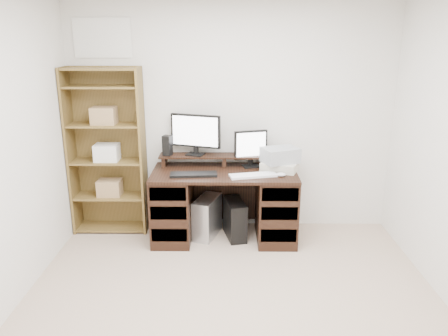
{
  "coord_description": "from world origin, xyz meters",
  "views": [
    {
      "loc": [
        -0.04,
        -2.69,
        2.11
      ],
      "look_at": [
        -0.07,
        1.43,
        0.85
      ],
      "focal_mm": 35.0,
      "sensor_mm": 36.0,
      "label": 1
    }
  ],
  "objects_px": {
    "printer": "(280,166)",
    "tower_black": "(235,219)",
    "monitor_wide": "(196,132)",
    "tower_silver": "(207,217)",
    "desk": "(224,203)",
    "bookshelf": "(107,150)",
    "monitor_small": "(251,147)"
  },
  "relations": [
    {
      "from": "printer",
      "to": "tower_silver",
      "type": "xyz_separation_m",
      "value": [
        -0.77,
        0.0,
        -0.58
      ]
    },
    {
      "from": "monitor_small",
      "to": "printer",
      "type": "distance_m",
      "value": 0.37
    },
    {
      "from": "desk",
      "to": "printer",
      "type": "xyz_separation_m",
      "value": [
        0.58,
        0.04,
        0.41
      ]
    },
    {
      "from": "desk",
      "to": "tower_black",
      "type": "height_order",
      "value": "desk"
    },
    {
      "from": "bookshelf",
      "to": "monitor_small",
      "type": "bearing_deg",
      "value": -1.28
    },
    {
      "from": "desk",
      "to": "bookshelf",
      "type": "distance_m",
      "value": 1.39
    },
    {
      "from": "printer",
      "to": "tower_black",
      "type": "bearing_deg",
      "value": -155.88
    },
    {
      "from": "tower_silver",
      "to": "bookshelf",
      "type": "bearing_deg",
      "value": -171.11
    },
    {
      "from": "tower_silver",
      "to": "monitor_wide",
      "type": "bearing_deg",
      "value": 142.68
    },
    {
      "from": "desk",
      "to": "tower_black",
      "type": "relative_size",
      "value": 3.39
    },
    {
      "from": "desk",
      "to": "bookshelf",
      "type": "bearing_deg",
      "value": 170.43
    },
    {
      "from": "printer",
      "to": "tower_silver",
      "type": "distance_m",
      "value": 0.96
    },
    {
      "from": "desk",
      "to": "bookshelf",
      "type": "height_order",
      "value": "bookshelf"
    },
    {
      "from": "printer",
      "to": "tower_black",
      "type": "relative_size",
      "value": 0.81
    },
    {
      "from": "monitor_wide",
      "to": "tower_silver",
      "type": "bearing_deg",
      "value": -37.64
    },
    {
      "from": "tower_silver",
      "to": "monitor_small",
      "type": "bearing_deg",
      "value": 35.05
    },
    {
      "from": "monitor_small",
      "to": "tower_black",
      "type": "xyz_separation_m",
      "value": [
        -0.17,
        -0.17,
        -0.76
      ]
    },
    {
      "from": "monitor_wide",
      "to": "printer",
      "type": "bearing_deg",
      "value": 6.36
    },
    {
      "from": "monitor_small",
      "to": "printer",
      "type": "xyz_separation_m",
      "value": [
        0.3,
        -0.14,
        -0.17
      ]
    },
    {
      "from": "monitor_small",
      "to": "bookshelf",
      "type": "bearing_deg",
      "value": 163.15
    },
    {
      "from": "monitor_small",
      "to": "printer",
      "type": "bearing_deg",
      "value": -41.0
    },
    {
      "from": "printer",
      "to": "tower_black",
      "type": "distance_m",
      "value": 0.75
    },
    {
      "from": "monitor_small",
      "to": "printer",
      "type": "height_order",
      "value": "monitor_small"
    },
    {
      "from": "monitor_wide",
      "to": "bookshelf",
      "type": "distance_m",
      "value": 0.98
    },
    {
      "from": "desk",
      "to": "tower_silver",
      "type": "relative_size",
      "value": 3.44
    },
    {
      "from": "tower_black",
      "to": "bookshelf",
      "type": "distance_m",
      "value": 1.56
    },
    {
      "from": "monitor_wide",
      "to": "tower_silver",
      "type": "relative_size",
      "value": 1.23
    },
    {
      "from": "desk",
      "to": "monitor_small",
      "type": "height_order",
      "value": "monitor_small"
    },
    {
      "from": "monitor_small",
      "to": "tower_black",
      "type": "bearing_deg",
      "value": -150.25
    },
    {
      "from": "printer",
      "to": "desk",
      "type": "bearing_deg",
      "value": -155.52
    },
    {
      "from": "printer",
      "to": "bookshelf",
      "type": "distance_m",
      "value": 1.86
    },
    {
      "from": "monitor_wide",
      "to": "monitor_small",
      "type": "height_order",
      "value": "monitor_wide"
    }
  ]
}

